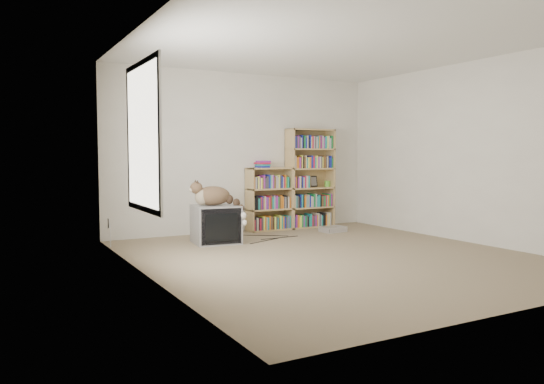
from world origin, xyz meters
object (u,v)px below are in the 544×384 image
cat (217,198)px  bookcase_tall (310,180)px  crt_tv (216,224)px  dvd_player (333,229)px  bookcase_short (269,201)px

cat → bookcase_tall: 2.17m
bookcase_tall → crt_tv: bearing=-159.6°
crt_tv → dvd_player: crt_tv is taller
bookcase_short → crt_tv: bearing=-148.8°
crt_tv → bookcase_short: bearing=37.6°
bookcase_tall → bookcase_short: 0.84m
bookcase_short → dvd_player: size_ratio=2.70×
crt_tv → dvd_player: 2.05m
cat → dvd_player: 2.12m
cat → bookcase_short: bookcase_short is taller
cat → bookcase_short: bearing=37.6°
bookcase_tall → dvd_player: 0.99m
crt_tv → bookcase_tall: size_ratio=0.40×
crt_tv → bookcase_tall: (2.02, 0.75, 0.53)m
cat → bookcase_tall: bookcase_tall is taller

